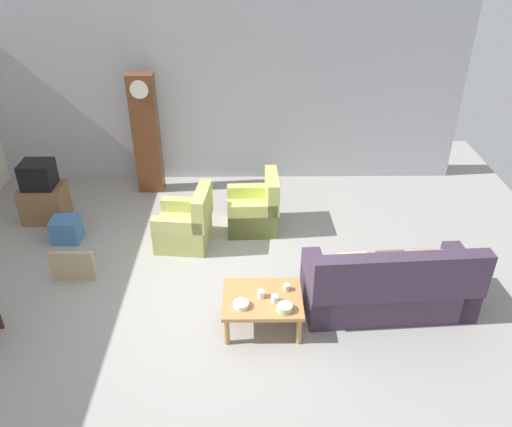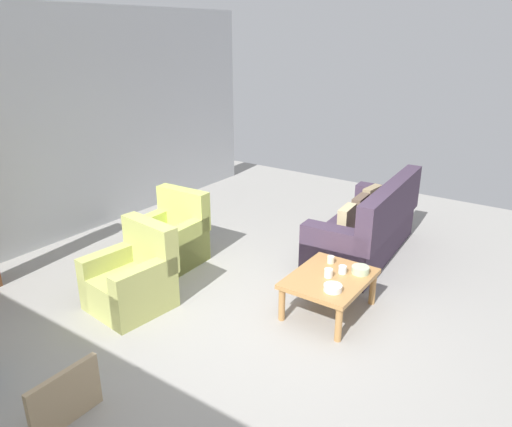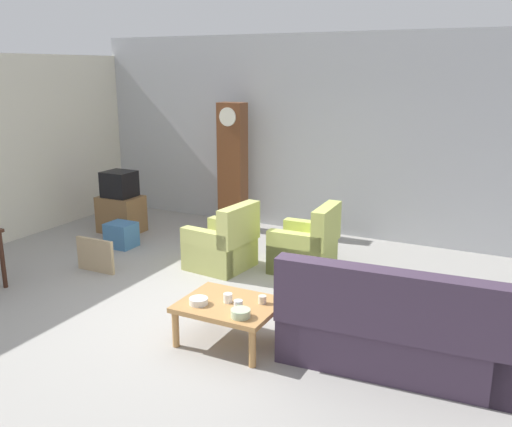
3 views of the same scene
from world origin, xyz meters
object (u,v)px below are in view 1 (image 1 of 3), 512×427
object	(u,v)px
coffee_table_wood	(262,301)
cup_white_porcelain	(261,294)
framed_picture_leaning	(72,266)
bowl_white_stacked	(241,304)
armchair_olive_far	(255,211)
cup_cream_tall	(286,287)
bowl_shallow_green	(285,308)
tv_stand_cabinet	(45,203)
armchair_olive_near	(186,226)
cup_blue_rimmed	(275,299)
grandfather_clock	(146,134)
storage_box_blue	(66,229)
couch_floral	(389,287)
tv_crt	(38,175)

from	to	relation	value
coffee_table_wood	cup_white_porcelain	world-z (taller)	cup_white_porcelain
framed_picture_leaning	bowl_white_stacked	xyz separation A→B (m)	(2.33, -1.07, 0.22)
armchair_olive_far	bowl_white_stacked	xyz separation A→B (m)	(-0.18, -2.40, 0.15)
cup_cream_tall	bowl_shallow_green	distance (m)	0.37
armchair_olive_far	tv_stand_cabinet	size ratio (longest dim) A/B	1.35
armchair_olive_near	cup_blue_rimmed	world-z (taller)	armchair_olive_near
grandfather_clock	tv_stand_cabinet	size ratio (longest dim) A/B	3.12
cup_cream_tall	bowl_white_stacked	xyz separation A→B (m)	(-0.55, -0.30, -0.01)
bowl_shallow_green	bowl_white_stacked	bearing A→B (deg)	172.13
tv_stand_cabinet	bowl_white_stacked	xyz separation A→B (m)	(3.25, -2.70, 0.15)
framed_picture_leaning	bowl_white_stacked	size ratio (longest dim) A/B	3.23
armchair_olive_far	bowl_white_stacked	bearing A→B (deg)	-94.38
armchair_olive_near	armchair_olive_far	size ratio (longest dim) A/B	1.00
coffee_table_wood	bowl_white_stacked	xyz separation A→B (m)	(-0.25, -0.16, 0.09)
armchair_olive_near	framed_picture_leaning	world-z (taller)	armchair_olive_near
tv_stand_cabinet	cup_white_porcelain	distance (m)	4.31
storage_box_blue	grandfather_clock	bearing A→B (deg)	57.97
couch_floral	framed_picture_leaning	xyz separation A→B (m)	(-4.18, 0.65, -0.13)
tv_crt	cup_cream_tall	world-z (taller)	tv_crt
couch_floral	tv_crt	size ratio (longest dim) A/B	4.48
grandfather_clock	storage_box_blue	distance (m)	2.15
tv_crt	cup_white_porcelain	xyz separation A→B (m)	(3.48, -2.53, -0.35)
cup_white_porcelain	cup_cream_tall	xyz separation A→B (m)	(0.31, 0.13, -0.01)
cup_white_porcelain	cup_cream_tall	world-z (taller)	cup_white_porcelain
cup_cream_tall	armchair_olive_near	bearing A→B (deg)	130.38
bowl_shallow_green	couch_floral	bearing A→B (deg)	19.94
couch_floral	tv_crt	distance (m)	5.61
bowl_shallow_green	coffee_table_wood	bearing A→B (deg)	137.73
tv_crt	framed_picture_leaning	distance (m)	1.96
coffee_table_wood	storage_box_blue	xyz separation A→B (m)	(-2.97, 1.90, -0.17)
storage_box_blue	tv_stand_cabinet	bearing A→B (deg)	129.62
framed_picture_leaning	cup_white_porcelain	distance (m)	2.73
cup_cream_tall	bowl_shallow_green	world-z (taller)	cup_cream_tall
coffee_table_wood	cup_white_porcelain	xyz separation A→B (m)	(-0.02, 0.01, 0.11)
armchair_olive_near	coffee_table_wood	xyz separation A→B (m)	(1.12, -1.80, 0.06)
armchair_olive_near	tv_crt	world-z (taller)	tv_crt
framed_picture_leaning	bowl_shallow_green	xyz separation A→B (m)	(2.83, -1.14, 0.23)
grandfather_clock	bowl_white_stacked	distance (m)	4.13
bowl_white_stacked	bowl_shallow_green	size ratio (longest dim) A/B	0.99
couch_floral	cup_cream_tall	world-z (taller)	couch_floral
cup_white_porcelain	coffee_table_wood	bearing A→B (deg)	-26.60
cup_white_porcelain	couch_floral	bearing A→B (deg)	8.76
cup_blue_rimmed	framed_picture_leaning	bearing A→B (deg)	160.11
armchair_olive_near	cup_cream_tall	bearing A→B (deg)	-49.62
armchair_olive_far	framed_picture_leaning	distance (m)	2.84
cup_blue_rimmed	grandfather_clock	bearing A→B (deg)	119.73
tv_stand_cabinet	framed_picture_leaning	bearing A→B (deg)	-60.58
armchair_olive_far	grandfather_clock	distance (m)	2.41
coffee_table_wood	tv_stand_cabinet	distance (m)	4.32
coffee_table_wood	tv_crt	size ratio (longest dim) A/B	2.00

